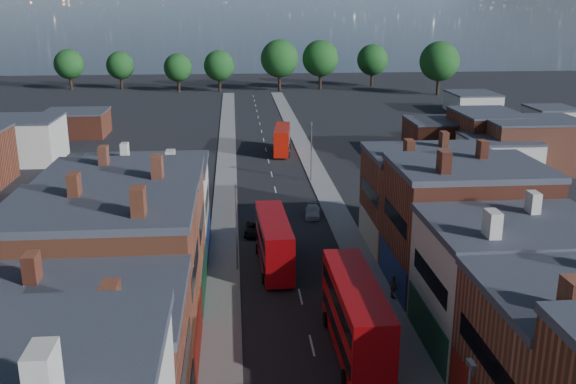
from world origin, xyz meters
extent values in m
cube|color=gray|center=(-6.50, 50.00, 0.06)|extent=(3.00, 200.00, 0.12)
cube|color=gray|center=(6.50, 50.00, 0.06)|extent=(3.00, 200.00, 0.12)
cube|color=slate|center=(5.20, 0.00, 8.00)|extent=(0.25, 0.70, 0.25)
cylinder|color=slate|center=(-5.20, 30.00, 4.00)|extent=(0.16, 0.16, 8.00)
cube|color=slate|center=(-5.20, 30.00, 8.00)|extent=(0.25, 0.70, 0.25)
cylinder|color=slate|center=(5.20, 60.00, 4.00)|extent=(0.16, 0.16, 8.00)
cube|color=slate|center=(5.20, 60.00, 8.00)|extent=(0.25, 0.70, 0.25)
cube|color=#B10A0F|center=(-1.80, 30.41, 2.58)|extent=(2.94, 11.21, 4.45)
cube|color=black|center=(-1.80, 30.41, 1.72)|extent=(2.97, 10.32, 0.91)
cube|color=black|center=(-1.80, 30.41, 3.64)|extent=(2.97, 10.32, 0.91)
cylinder|color=black|center=(-2.93, 26.81, 0.51)|extent=(0.34, 1.02, 1.01)
cylinder|color=black|center=(-0.41, 26.90, 0.51)|extent=(0.34, 1.02, 1.01)
cylinder|color=black|center=(-3.20, 33.92, 0.51)|extent=(0.34, 1.02, 1.01)
cylinder|color=black|center=(-0.67, 34.01, 0.51)|extent=(0.34, 1.02, 1.01)
cube|color=red|center=(2.87, 14.82, 2.89)|extent=(2.93, 12.47, 4.98)
cube|color=black|center=(2.87, 14.82, 1.92)|extent=(2.99, 11.47, 1.02)
cube|color=black|center=(2.87, 14.82, 4.07)|extent=(2.99, 11.47, 1.02)
cylinder|color=black|center=(1.49, 10.83, 0.57)|extent=(0.35, 1.13, 1.13)
cylinder|color=black|center=(4.32, 10.85, 0.57)|extent=(0.35, 1.13, 1.13)
cylinder|color=black|center=(1.43, 18.79, 0.57)|extent=(0.35, 1.13, 1.13)
cylinder|color=black|center=(4.25, 18.82, 0.57)|extent=(0.35, 1.13, 1.13)
cube|color=#B41407|center=(2.52, 77.19, 2.33)|extent=(3.41, 10.23, 4.01)
cube|color=black|center=(2.52, 77.19, 1.55)|extent=(3.38, 9.44, 0.82)
cube|color=black|center=(2.52, 77.19, 3.28)|extent=(3.38, 9.44, 0.82)
cylinder|color=black|center=(1.02, 74.13, 0.46)|extent=(0.38, 0.94, 0.91)
cylinder|color=black|center=(3.29, 73.87, 0.46)|extent=(0.38, 0.94, 0.91)
cylinder|color=black|center=(1.76, 80.51, 0.46)|extent=(0.38, 0.94, 0.91)
cylinder|color=black|center=(4.02, 80.25, 0.46)|extent=(0.38, 0.94, 0.91)
imported|color=black|center=(-3.34, 39.47, 0.62)|extent=(2.37, 4.57, 1.23)
imported|color=#B8B8B8|center=(3.55, 44.79, 0.59)|extent=(2.14, 4.24, 1.18)
imported|color=#5E5850|center=(7.56, 22.81, 1.11)|extent=(0.84, 1.26, 1.98)
camera|label=1|loc=(-5.18, -24.65, 23.63)|focal=40.00mm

